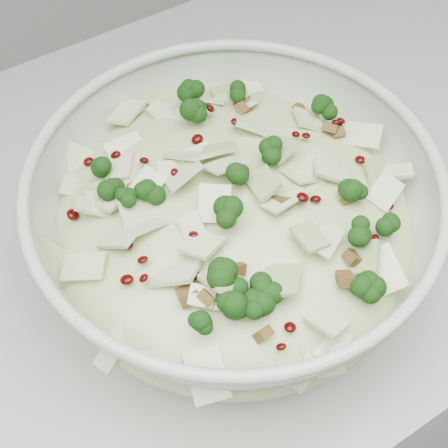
% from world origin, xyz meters
% --- Properties ---
extents(counter, '(3.60, 0.60, 0.90)m').
position_xyz_m(counter, '(0.00, 1.70, 0.45)').
color(counter, '#A9A8A4').
rests_on(counter, floor).
extents(mixing_bowl, '(0.32, 0.32, 0.13)m').
position_xyz_m(mixing_bowl, '(-0.10, 1.60, 0.97)').
color(mixing_bowl, '#B0C1AF').
rests_on(mixing_bowl, counter).
extents(salad, '(0.33, 0.33, 0.13)m').
position_xyz_m(salad, '(-0.10, 1.60, 0.99)').
color(salad, '#C2D08E').
rests_on(salad, mixing_bowl).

